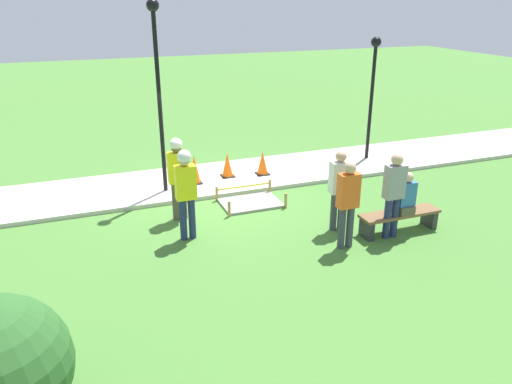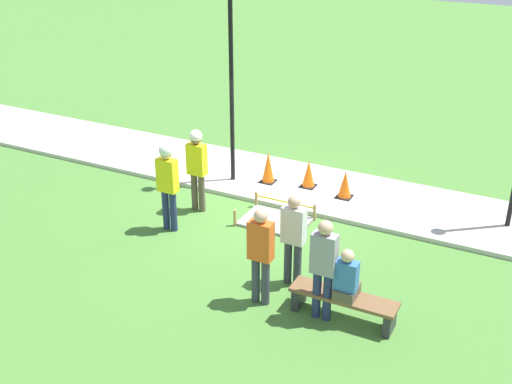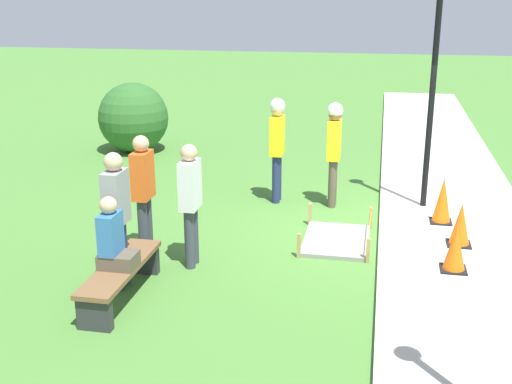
{
  "view_description": "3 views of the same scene",
  "coord_description": "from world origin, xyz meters",
  "px_view_note": "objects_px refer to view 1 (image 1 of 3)",
  "views": [
    {
      "loc": [
        3.05,
        10.8,
        4.61
      ],
      "look_at": [
        -0.24,
        2.08,
        0.91
      ],
      "focal_mm": 35.0,
      "sensor_mm": 36.0,
      "label": 1
    },
    {
      "loc": [
        -5.63,
        11.31,
        6.33
      ],
      "look_at": [
        -0.71,
        1.6,
        1.14
      ],
      "focal_mm": 45.0,
      "sensor_mm": 36.0,
      "label": 2
    },
    {
      "loc": [
        -9.75,
        0.07,
        3.65
      ],
      "look_at": [
        -0.98,
        1.8,
        0.82
      ],
      "focal_mm": 45.0,
      "sensor_mm": 36.0,
      "label": 3
    }
  ],
  "objects_px": {
    "park_bench": "(399,218)",
    "worker_supervisor": "(178,171)",
    "traffic_cone_near_patch": "(263,163)",
    "lamppost_near": "(157,73)",
    "traffic_cone_far_patch": "(227,165)",
    "lamppost_far": "(373,79)",
    "worker_assistant": "(186,186)",
    "bystander_in_orange_shirt": "(348,200)",
    "traffic_cone_sidewalk_edge": "(195,170)",
    "bystander_in_gray_shirt": "(339,186)",
    "bystander_in_white_shirt": "(394,191)",
    "person_seated_on_bench": "(405,197)"
  },
  "relations": [
    {
      "from": "worker_assistant",
      "to": "worker_supervisor",
      "type": "bearing_deg",
      "value": -93.32
    },
    {
      "from": "bystander_in_gray_shirt",
      "to": "lamppost_near",
      "type": "relative_size",
      "value": 0.39
    },
    {
      "from": "traffic_cone_far_patch",
      "to": "bystander_in_orange_shirt",
      "type": "relative_size",
      "value": 0.36
    },
    {
      "from": "park_bench",
      "to": "traffic_cone_far_patch",
      "type": "bearing_deg",
      "value": -60.71
    },
    {
      "from": "worker_assistant",
      "to": "lamppost_near",
      "type": "distance_m",
      "value": 3.15
    },
    {
      "from": "traffic_cone_sidewalk_edge",
      "to": "person_seated_on_bench",
      "type": "xyz_separation_m",
      "value": [
        -3.35,
        4.1,
        0.33
      ]
    },
    {
      "from": "bystander_in_orange_shirt",
      "to": "lamppost_far",
      "type": "relative_size",
      "value": 0.51
    },
    {
      "from": "traffic_cone_sidewalk_edge",
      "to": "bystander_in_white_shirt",
      "type": "height_order",
      "value": "bystander_in_white_shirt"
    },
    {
      "from": "worker_assistant",
      "to": "bystander_in_orange_shirt",
      "type": "height_order",
      "value": "worker_assistant"
    },
    {
      "from": "traffic_cone_far_patch",
      "to": "bystander_in_white_shirt",
      "type": "xyz_separation_m",
      "value": [
        -2.06,
        4.37,
        0.6
      ]
    },
    {
      "from": "bystander_in_white_shirt",
      "to": "bystander_in_orange_shirt",
      "type": "bearing_deg",
      "value": 3.02
    },
    {
      "from": "traffic_cone_far_patch",
      "to": "lamppost_far",
      "type": "xyz_separation_m",
      "value": [
        -4.35,
        -0.1,
        1.98
      ]
    },
    {
      "from": "bystander_in_white_shirt",
      "to": "lamppost_far",
      "type": "relative_size",
      "value": 0.52
    },
    {
      "from": "person_seated_on_bench",
      "to": "worker_supervisor",
      "type": "relative_size",
      "value": 0.49
    },
    {
      "from": "traffic_cone_far_patch",
      "to": "bystander_in_white_shirt",
      "type": "height_order",
      "value": "bystander_in_white_shirt"
    },
    {
      "from": "park_bench",
      "to": "bystander_in_white_shirt",
      "type": "height_order",
      "value": "bystander_in_white_shirt"
    },
    {
      "from": "traffic_cone_near_patch",
      "to": "lamppost_far",
      "type": "distance_m",
      "value": 3.95
    },
    {
      "from": "worker_assistant",
      "to": "lamppost_far",
      "type": "xyz_separation_m",
      "value": [
        -6.13,
        -3.09,
        1.26
      ]
    },
    {
      "from": "traffic_cone_sidewalk_edge",
      "to": "worker_assistant",
      "type": "relative_size",
      "value": 0.4
    },
    {
      "from": "worker_supervisor",
      "to": "lamppost_near",
      "type": "height_order",
      "value": "lamppost_near"
    },
    {
      "from": "traffic_cone_near_patch",
      "to": "traffic_cone_sidewalk_edge",
      "type": "bearing_deg",
      "value": 0.73
    },
    {
      "from": "lamppost_far",
      "to": "bystander_in_orange_shirt",
      "type": "bearing_deg",
      "value": 53.44
    },
    {
      "from": "bystander_in_gray_shirt",
      "to": "bystander_in_white_shirt",
      "type": "distance_m",
      "value": 1.08
    },
    {
      "from": "traffic_cone_near_patch",
      "to": "park_bench",
      "type": "height_order",
      "value": "traffic_cone_near_patch"
    },
    {
      "from": "traffic_cone_sidewalk_edge",
      "to": "bystander_in_gray_shirt",
      "type": "bearing_deg",
      "value": 121.85
    },
    {
      "from": "worker_supervisor",
      "to": "bystander_in_orange_shirt",
      "type": "height_order",
      "value": "worker_supervisor"
    },
    {
      "from": "person_seated_on_bench",
      "to": "bystander_in_orange_shirt",
      "type": "relative_size",
      "value": 0.51
    },
    {
      "from": "bystander_in_orange_shirt",
      "to": "lamppost_near",
      "type": "height_order",
      "value": "lamppost_near"
    },
    {
      "from": "worker_supervisor",
      "to": "lamppost_far",
      "type": "xyz_separation_m",
      "value": [
        -6.07,
        -2.08,
        1.29
      ]
    },
    {
      "from": "bystander_in_gray_shirt",
      "to": "lamppost_near",
      "type": "distance_m",
      "value": 4.83
    },
    {
      "from": "traffic_cone_sidewalk_edge",
      "to": "bystander_in_white_shirt",
      "type": "relative_size",
      "value": 0.42
    },
    {
      "from": "worker_supervisor",
      "to": "lamppost_far",
      "type": "bearing_deg",
      "value": -161.06
    },
    {
      "from": "lamppost_near",
      "to": "park_bench",
      "type": "bearing_deg",
      "value": 137.17
    },
    {
      "from": "person_seated_on_bench",
      "to": "bystander_in_white_shirt",
      "type": "distance_m",
      "value": 0.43
    },
    {
      "from": "park_bench",
      "to": "worker_supervisor",
      "type": "bearing_deg",
      "value": -28.72
    },
    {
      "from": "traffic_cone_sidewalk_edge",
      "to": "worker_supervisor",
      "type": "distance_m",
      "value": 2.07
    },
    {
      "from": "person_seated_on_bench",
      "to": "traffic_cone_far_patch",
      "type": "bearing_deg",
      "value": -60.58
    },
    {
      "from": "traffic_cone_near_patch",
      "to": "park_bench",
      "type": "distance_m",
      "value": 4.32
    },
    {
      "from": "traffic_cone_sidewalk_edge",
      "to": "lamppost_near",
      "type": "bearing_deg",
      "value": 16.37
    },
    {
      "from": "person_seated_on_bench",
      "to": "lamppost_far",
      "type": "xyz_separation_m",
      "value": [
        -1.93,
        -4.38,
        1.6
      ]
    },
    {
      "from": "bystander_in_gray_shirt",
      "to": "bystander_in_white_shirt",
      "type": "xyz_separation_m",
      "value": [
        -0.82,
        0.7,
        0.04
      ]
    },
    {
      "from": "bystander_in_white_shirt",
      "to": "lamppost_near",
      "type": "height_order",
      "value": "lamppost_near"
    },
    {
      "from": "person_seated_on_bench",
      "to": "bystander_in_gray_shirt",
      "type": "relative_size",
      "value": 0.52
    },
    {
      "from": "traffic_cone_far_patch",
      "to": "lamppost_near",
      "type": "relative_size",
      "value": 0.14
    },
    {
      "from": "worker_supervisor",
      "to": "bystander_in_white_shirt",
      "type": "bearing_deg",
      "value": 147.73
    },
    {
      "from": "park_bench",
      "to": "worker_assistant",
      "type": "bearing_deg",
      "value": -16.66
    },
    {
      "from": "traffic_cone_near_patch",
      "to": "lamppost_near",
      "type": "bearing_deg",
      "value": 5.56
    },
    {
      "from": "worker_supervisor",
      "to": "lamppost_far",
      "type": "relative_size",
      "value": 0.53
    },
    {
      "from": "traffic_cone_near_patch",
      "to": "worker_assistant",
      "type": "distance_m",
      "value": 3.99
    },
    {
      "from": "traffic_cone_far_patch",
      "to": "lamppost_far",
      "type": "height_order",
      "value": "lamppost_far"
    }
  ]
}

